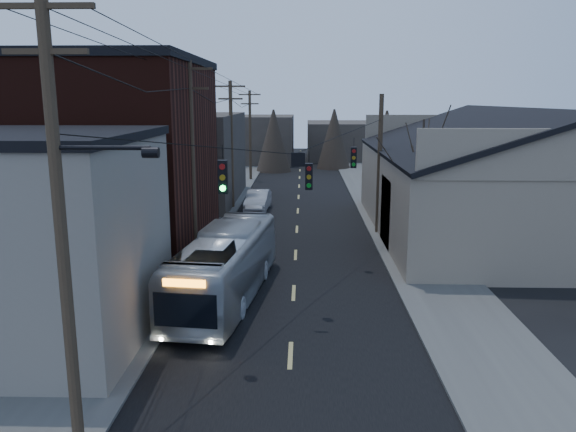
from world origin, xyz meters
The scene contains 13 objects.
road_surface centered at (0.00, 30.00, 0.01)m, with size 9.00×110.00×0.02m, color black.
sidewalk_left centered at (-6.50, 30.00, 0.06)m, with size 4.00×110.00×0.12m, color #474744.
sidewalk_right centered at (6.50, 30.00, 0.06)m, with size 4.00×110.00×0.12m, color #474744.
building_clapboard centered at (-9.00, 9.00, 3.50)m, with size 8.00×8.00×7.00m, color slate.
building_brick centered at (-10.00, 20.00, 5.00)m, with size 10.00×12.00×10.00m, color black.
building_left_far centered at (-9.50, 36.00, 3.50)m, with size 9.00×14.00×7.00m, color #37312C.
warehouse centered at (13.00, 25.00, 2.70)m, with size 16.16×20.60×7.73m.
building_far_left centered at (-6.00, 65.00, 3.00)m, with size 10.00×12.00×6.00m, color #37312C.
building_far_right centered at (7.00, 70.00, 2.50)m, with size 12.00×14.00×5.00m, color #37312C.
bare_tree centered at (6.50, 20.00, 3.60)m, with size 0.40×0.40×7.20m, color black.
utility_lines centered at (-3.11, 24.14, 4.95)m, with size 11.24×45.28×10.50m.
bus centered at (-2.82, 13.19, 1.46)m, with size 2.46×10.50×2.93m, color #A3A9AF.
parked_car centered at (-3.00, 32.22, 0.75)m, with size 1.58×4.53×1.49m, color #AEB0B6.
Camera 1 is at (0.38, -8.99, 8.24)m, focal length 35.00 mm.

